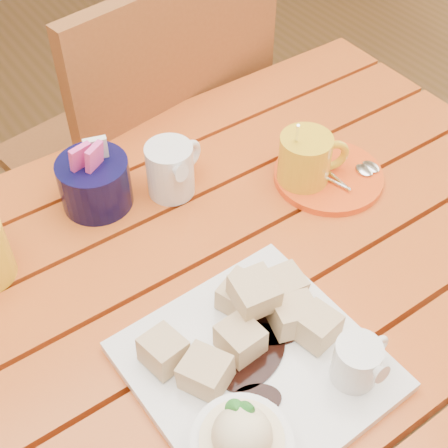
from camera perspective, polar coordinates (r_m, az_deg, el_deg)
table at (r=0.93m, az=-1.27°, el=-10.70°), size 1.20×0.79×0.75m
dessert_plate at (r=0.74m, az=3.07°, el=-13.71°), size 0.28×0.28×0.11m
coffee_mug_right at (r=0.97m, az=7.51°, el=5.80°), size 0.11×0.08×0.13m
cream_pitcher at (r=0.95m, az=-4.79°, el=5.09°), size 0.10×0.09×0.09m
sugar_caddy at (r=0.95m, az=-11.74°, el=3.79°), size 0.11×0.11×0.12m
orange_saucer at (r=1.01m, az=9.61°, el=4.38°), size 0.17×0.17×0.02m
chair_far at (r=1.38m, az=-6.73°, el=6.60°), size 0.52×0.52×0.97m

